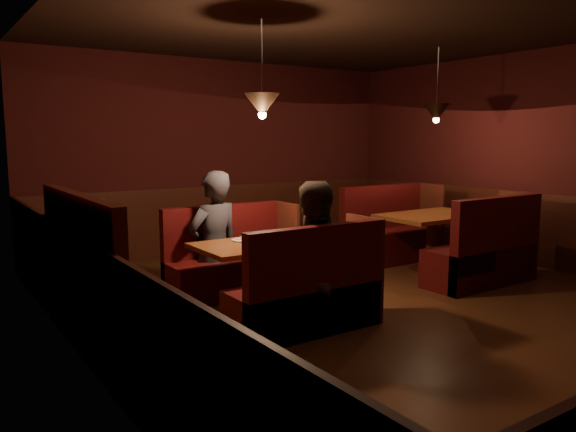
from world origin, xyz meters
TOP-DOWN VIEW (x-y plane):
  - room at (-0.28, 0.05)m, footprint 6.02×7.02m
  - main_table at (-1.15, 0.41)m, footprint 1.33×0.80m
  - main_bench_far at (-1.13, 1.16)m, footprint 1.46×0.52m
  - main_bench_near at (-1.13, -0.35)m, footprint 1.46×0.52m
  - second_table at (1.53, 0.61)m, footprint 1.35×0.86m
  - second_bench_far at (1.56, 1.42)m, footprint 1.49×0.56m
  - second_bench_near at (1.56, -0.19)m, footprint 1.49×0.56m
  - diner_a at (-1.35, 1.11)m, footprint 0.70×0.52m
  - diner_b at (-0.98, -0.30)m, footprint 0.88×0.72m

SIDE VIEW (x-z plane):
  - main_bench_far at x=-1.13m, z-range -0.18..0.81m
  - main_bench_near at x=-1.13m, z-range -0.18..0.81m
  - second_bench_far at x=1.56m, z-range -0.19..0.87m
  - second_bench_near at x=1.56m, z-range -0.19..0.87m
  - main_table at x=-1.15m, z-range 0.08..1.01m
  - second_table at x=1.53m, z-range 0.18..0.95m
  - diner_b at x=-0.98m, z-range 0.00..1.71m
  - diner_a at x=-1.35m, z-range 0.00..1.74m
  - room at x=-0.28m, z-range -0.41..2.51m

